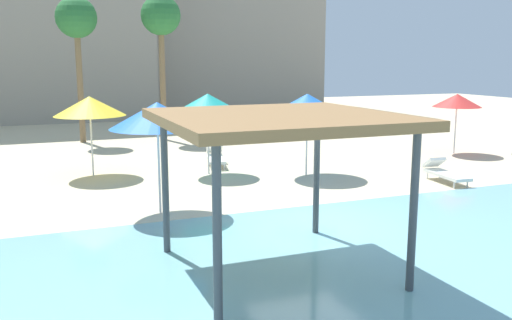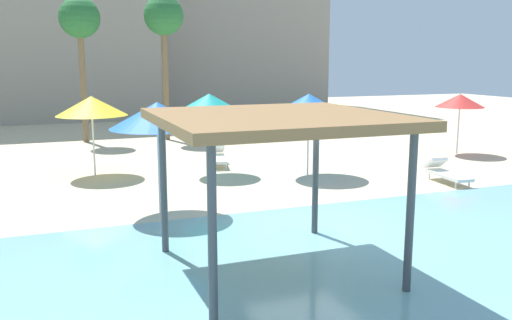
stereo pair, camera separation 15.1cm
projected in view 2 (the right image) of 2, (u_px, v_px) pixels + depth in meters
The scene contains 12 objects.
ground_plane at pixel (308, 226), 13.19m from camera, with size 80.00×80.00×0.00m, color beige.
lagoon_water at pixel (461, 320), 8.37m from camera, with size 44.00×13.50×0.04m, color #7AB7C1.
shade_pavilion at pixel (276, 124), 9.86m from camera, with size 4.14×4.14×2.98m.
beach_umbrella_red_0 at pixel (460, 101), 22.84m from camera, with size 1.99×1.99×2.52m.
beach_umbrella_blue_1 at pixel (157, 115), 13.87m from camera, with size 2.43×2.43×2.88m.
beach_umbrella_yellow_2 at pixel (92, 106), 18.50m from camera, with size 2.38×2.38×2.72m.
beach_umbrella_blue_3 at pixel (309, 104), 18.51m from camera, with size 2.40×2.40×2.80m.
beach_umbrella_teal_4 at pixel (209, 102), 18.78m from camera, with size 2.06×2.06×2.79m.
lounge_chair_0 at pixel (446, 172), 17.77m from camera, with size 0.78×1.95×0.74m.
lounge_chair_1 at pixel (217, 156), 20.68m from camera, with size 1.00×1.98×0.74m.
palm_tree_1 at pixel (164, 19), 26.32m from camera, with size 1.90×1.90×6.97m.
palm_tree_2 at pixel (80, 22), 25.53m from camera, with size 1.90×1.90×6.80m.
Camera 2 is at (-5.73, -11.39, 3.94)m, focal length 38.51 mm.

